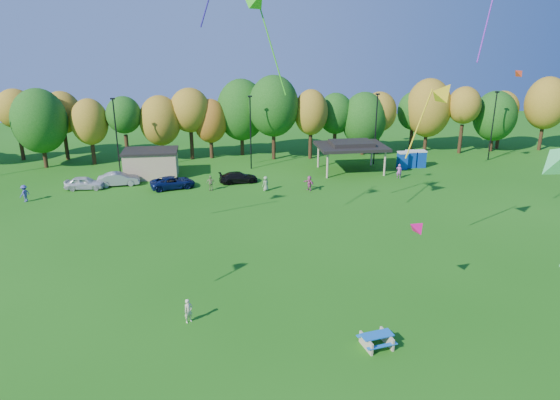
{
  "coord_description": "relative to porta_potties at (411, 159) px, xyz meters",
  "views": [
    {
      "loc": [
        -2.98,
        -20.76,
        16.37
      ],
      "look_at": [
        0.83,
        6.0,
        7.23
      ],
      "focal_mm": 32.0,
      "sensor_mm": 36.0,
      "label": 1
    }
  ],
  "objects": [
    {
      "name": "picnic_table",
      "position": [
        -16.54,
        -35.97,
        -0.65
      ],
      "size": [
        2.01,
        1.76,
        0.77
      ],
      "rotation": [
        0.0,
        0.0,
        0.18
      ],
      "color": "tan",
      "rests_on": "ground"
    },
    {
      "name": "kite_flyer",
      "position": [
        -26.78,
        -32.04,
        -0.35
      ],
      "size": [
        0.65,
        0.61,
        1.49
      ],
      "primitive_type": "imported",
      "rotation": [
        0.0,
        0.0,
        0.61
      ],
      "color": "beige",
      "rests_on": "ground"
    },
    {
      "name": "far_person_1",
      "position": [
        -19.32,
        -7.03,
        -0.29
      ],
      "size": [
        0.94,
        0.88,
        1.62
      ],
      "primitive_type": "imported",
      "rotation": [
        0.0,
        0.0,
        3.76
      ],
      "color": "#819E6C",
      "rests_on": "ground"
    },
    {
      "name": "ground",
      "position": [
        -22.07,
        -37.56,
        -1.1
      ],
      "size": [
        160.0,
        160.0,
        0.0
      ],
      "primitive_type": "plane",
      "color": "#19600F",
      "rests_on": "ground"
    },
    {
      "name": "far_person_3",
      "position": [
        -3.24,
        -4.35,
        -0.24
      ],
      "size": [
        0.73,
        0.62,
        1.72
      ],
      "primitive_type": "imported",
      "rotation": [
        0.0,
        0.0,
        2.76
      ],
      "color": "#AF52A8",
      "rests_on": "ground"
    },
    {
      "name": "car_a",
      "position": [
        -38.85,
        -3.64,
        -0.39
      ],
      "size": [
        4.26,
        1.9,
        1.42
      ],
      "primitive_type": "imported",
      "rotation": [
        0.0,
        0.0,
        1.52
      ],
      "color": "silver",
      "rests_on": "ground"
    },
    {
      "name": "pavilion",
      "position": [
        -8.07,
        -0.56,
        2.13
      ],
      "size": [
        8.2,
        6.2,
        3.77
      ],
      "color": "tan",
      "rests_on": "ground"
    },
    {
      "name": "tree_line",
      "position": [
        -23.1,
        7.95,
        4.82
      ],
      "size": [
        93.57,
        10.55,
        11.15
      ],
      "color": "black",
      "rests_on": "ground"
    },
    {
      "name": "car_b",
      "position": [
        -35.38,
        -2.73,
        -0.36
      ],
      "size": [
        4.62,
        2.01,
        1.48
      ],
      "primitive_type": "imported",
      "rotation": [
        0.0,
        0.0,
        1.67
      ],
      "color": "gray",
      "rests_on": "ground"
    },
    {
      "name": "far_person_2",
      "position": [
        -25.22,
        -6.05,
        -0.28
      ],
      "size": [
        1.02,
        0.61,
        1.63
      ],
      "primitive_type": "imported",
      "rotation": [
        0.0,
        0.0,
        6.05
      ],
      "color": "#7F8A54",
      "rests_on": "ground"
    },
    {
      "name": "car_d",
      "position": [
        -22.05,
        -3.57,
        -0.46
      ],
      "size": [
        4.55,
        2.32,
        1.27
      ],
      "primitive_type": "imported",
      "rotation": [
        0.0,
        0.0,
        1.7
      ],
      "color": "black",
      "rests_on": "ground"
    },
    {
      "name": "car_c",
      "position": [
        -29.34,
        -4.71,
        -0.43
      ],
      "size": [
        5.22,
        3.32,
        1.34
      ],
      "primitive_type": "imported",
      "rotation": [
        0.0,
        0.0,
        1.81
      ],
      "color": "#0B1847",
      "rests_on": "ground"
    },
    {
      "name": "kite_0",
      "position": [
        -9.33,
        -26.15,
        11.44
      ],
      "size": [
        3.45,
        1.82,
        5.57
      ],
      "color": "yellow"
    },
    {
      "name": "lamp_posts",
      "position": [
        -20.07,
        2.44,
        3.8
      ],
      "size": [
        64.5,
        0.25,
        9.09
      ],
      "color": "black",
      "rests_on": "ground"
    },
    {
      "name": "porta_potties",
      "position": [
        0.0,
        0.0,
        0.0
      ],
      "size": [
        3.75,
        1.69,
        2.18
      ],
      "color": "#0B3998",
      "rests_on": "ground"
    },
    {
      "name": "far_person_5",
      "position": [
        -14.62,
        -7.55,
        -0.28
      ],
      "size": [
        1.21,
        1.55,
        1.64
      ],
      "primitive_type": "imported",
      "rotation": [
        0.0,
        0.0,
        5.26
      ],
      "color": "#AC4778",
      "rests_on": "ground"
    },
    {
      "name": "far_person_0",
      "position": [
        -43.9,
        -7.19,
        -0.22
      ],
      "size": [
        1.11,
        1.3,
        1.75
      ],
      "primitive_type": "imported",
      "rotation": [
        0.0,
        0.0,
        4.21
      ],
      "color": "#444292",
      "rests_on": "ground"
    },
    {
      "name": "kite_4",
      "position": [
        -12.85,
        -31.28,
        3.9
      ],
      "size": [
        1.48,
        1.27,
        1.29
      ],
      "color": "#FD0E73"
    },
    {
      "name": "kite_14",
      "position": [
        5.73,
        -10.86,
        11.41
      ],
      "size": [
        1.41,
        1.2,
        1.24
      ],
      "color": "red"
    },
    {
      "name": "utility_building",
      "position": [
        -32.07,
        0.44,
        0.54
      ],
      "size": [
        6.3,
        4.3,
        3.25
      ],
      "color": "tan",
      "rests_on": "ground"
    }
  ]
}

